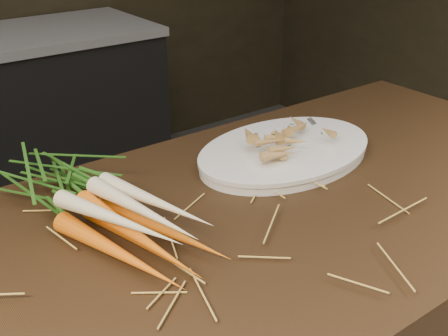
# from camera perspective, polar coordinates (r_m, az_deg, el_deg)

# --- Properties ---
(straw_bedding) EXTENTS (1.40, 0.60, 0.02)m
(straw_bedding) POSITION_cam_1_polar(r_m,az_deg,el_deg) (0.84, -20.50, -12.23)
(straw_bedding) COLOR #AB7F33
(straw_bedding) RESTS_ON main_counter
(root_veg_bunch) EXTENTS (0.25, 0.52, 0.09)m
(root_veg_bunch) POSITION_cam_1_polar(r_m,az_deg,el_deg) (0.98, -14.14, -2.51)
(root_veg_bunch) COLOR orange
(root_veg_bunch) RESTS_ON main_counter
(serving_platter) EXTENTS (0.42, 0.29, 0.02)m
(serving_platter) POSITION_cam_1_polar(r_m,az_deg,el_deg) (1.19, 6.24, 1.52)
(serving_platter) COLOR white
(serving_platter) RESTS_ON main_counter
(roasted_veg_heap) EXTENTS (0.21, 0.16, 0.05)m
(roasted_veg_heap) POSITION_cam_1_polar(r_m,az_deg,el_deg) (1.17, 6.32, 3.01)
(roasted_veg_heap) COLOR #B37940
(roasted_veg_heap) RESTS_ON serving_platter
(serving_fork) EXTENTS (0.08, 0.14, 0.00)m
(serving_fork) POSITION_cam_1_polar(r_m,az_deg,el_deg) (1.27, 11.47, 3.51)
(serving_fork) COLOR silver
(serving_fork) RESTS_ON serving_platter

